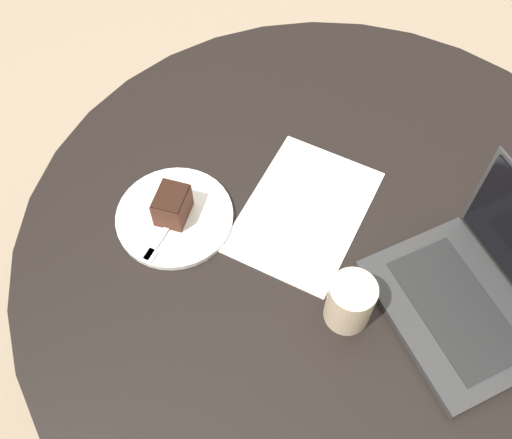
% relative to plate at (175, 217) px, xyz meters
% --- Properties ---
extents(ground_plane, '(12.00, 12.00, 0.00)m').
position_rel_plate_xyz_m(ground_plane, '(-0.06, 0.33, -0.76)').
color(ground_plane, gray).
extents(dining_table, '(1.28, 1.28, 0.75)m').
position_rel_plate_xyz_m(dining_table, '(-0.06, 0.33, -0.16)').
color(dining_table, black).
rests_on(dining_table, ground_plane).
extents(paper_document, '(0.35, 0.26, 0.00)m').
position_rel_plate_xyz_m(paper_document, '(-0.11, 0.24, -0.00)').
color(paper_document, white).
rests_on(paper_document, dining_table).
extents(plate, '(0.24, 0.24, 0.01)m').
position_rel_plate_xyz_m(plate, '(0.00, 0.00, 0.00)').
color(plate, silver).
rests_on(plate, dining_table).
extents(cake_slice, '(0.08, 0.06, 0.07)m').
position_rel_plate_xyz_m(cake_slice, '(-0.00, -0.00, 0.04)').
color(cake_slice, '#472619').
rests_on(cake_slice, plate).
extents(fork, '(0.17, 0.04, 0.00)m').
position_rel_plate_xyz_m(fork, '(0.05, -0.00, 0.01)').
color(fork, silver).
rests_on(fork, plate).
extents(coffee_glass, '(0.08, 0.08, 0.11)m').
position_rel_plate_xyz_m(coffee_glass, '(0.08, 0.38, 0.05)').
color(coffee_glass, '#C6AD89').
rests_on(coffee_glass, dining_table).
extents(laptop, '(0.40, 0.40, 0.24)m').
position_rel_plate_xyz_m(laptop, '(-0.02, 0.59, 0.04)').
color(laptop, '#2D2D2D').
rests_on(laptop, dining_table).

